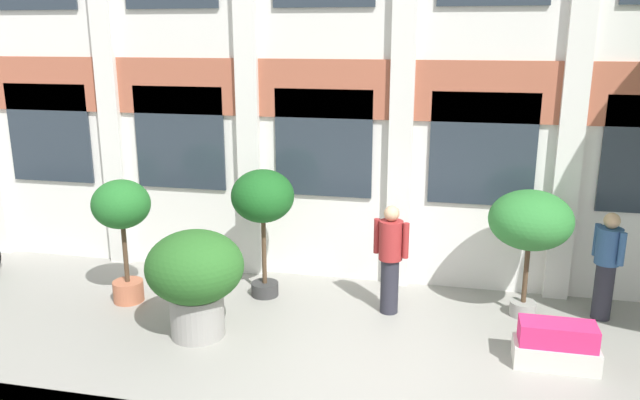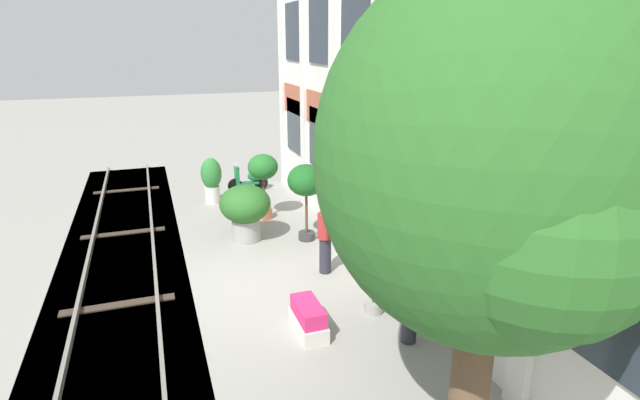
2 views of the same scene
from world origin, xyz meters
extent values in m
plane|color=gray|center=(0.00, 0.00, 0.00)|extent=(80.00, 80.00, 0.00)
cube|color=silver|center=(0.00, 3.05, 4.07)|extent=(14.61, 0.50, 8.15)
cube|color=#AD5B42|center=(0.00, 2.78, 3.10)|extent=(14.61, 0.06, 0.90)
cube|color=silver|center=(-4.87, 2.74, 4.07)|extent=(0.36, 0.16, 8.15)
cube|color=silver|center=(-2.44, 2.74, 4.07)|extent=(0.36, 0.16, 8.15)
cube|color=silver|center=(0.00, 2.74, 4.07)|extent=(0.36, 0.16, 8.15)
cube|color=silver|center=(2.44, 2.74, 4.07)|extent=(0.36, 0.16, 8.15)
cube|color=#28333D|center=(-6.09, 2.77, 2.25)|extent=(1.56, 0.04, 1.70)
cube|color=#28333D|center=(-3.65, 2.77, 2.25)|extent=(1.56, 0.04, 1.70)
cube|color=#28333D|center=(-1.22, 2.77, 2.25)|extent=(1.56, 0.04, 1.70)
cube|color=#28333D|center=(1.22, 2.77, 2.25)|extent=(1.56, 0.04, 1.70)
cylinder|color=#B76647|center=(-3.89, 1.20, 0.16)|extent=(0.45, 0.45, 0.32)
cylinder|color=#4C3826|center=(-3.89, 1.20, 0.85)|extent=(0.07, 0.07, 1.06)
ellipsoid|color=#236B28|center=(-3.89, 1.20, 1.52)|extent=(0.85, 0.85, 0.72)
cylinder|color=#333333|center=(-1.94, 1.85, 0.10)|extent=(0.42, 0.42, 0.20)
cylinder|color=#4C3826|center=(-1.94, 1.85, 0.82)|extent=(0.07, 0.07, 1.23)
ellipsoid|color=#19561E|center=(-1.94, 1.85, 1.59)|extent=(0.94, 0.94, 0.79)
cylinder|color=gray|center=(1.89, 1.95, 0.10)|extent=(0.37, 0.37, 0.21)
cylinder|color=#4C3826|center=(1.89, 1.95, 0.74)|extent=(0.07, 0.07, 1.06)
ellipsoid|color=#2D7A33|center=(1.89, 1.95, 1.43)|extent=(1.15, 1.15, 0.82)
cylinder|color=gray|center=(-2.42, 0.39, 0.29)|extent=(0.72, 0.72, 0.58)
ellipsoid|color=#286023|center=(-2.42, 0.39, 0.98)|extent=(1.29, 1.29, 0.95)
cube|color=beige|center=(2.15, 0.57, 0.14)|extent=(1.00, 0.45, 0.28)
cube|color=#DB2866|center=(2.15, 0.57, 0.42)|extent=(0.90, 0.40, 0.28)
cylinder|color=#282833|center=(0.00, 1.66, 0.41)|extent=(0.26, 0.26, 0.82)
cylinder|color=maroon|center=(0.00, 1.66, 1.10)|extent=(0.34, 0.34, 0.57)
sphere|color=tan|center=(0.00, 1.66, 1.49)|extent=(0.22, 0.22, 0.22)
cylinder|color=maroon|center=(-0.21, 1.72, 1.13)|extent=(0.09, 0.09, 0.51)
cylinder|color=maroon|center=(0.21, 1.60, 1.13)|extent=(0.09, 0.09, 0.51)
cylinder|color=#282833|center=(2.97, 2.10, 0.41)|extent=(0.26, 0.26, 0.83)
cylinder|color=#33598C|center=(2.97, 2.10, 1.08)|extent=(0.34, 0.34, 0.51)
sphere|color=tan|center=(2.97, 2.10, 1.45)|extent=(0.22, 0.22, 0.22)
cylinder|color=#33598C|center=(2.84, 2.28, 1.11)|extent=(0.09, 0.09, 0.46)
cylinder|color=#33598C|center=(3.09, 1.92, 1.11)|extent=(0.09, 0.09, 0.46)
camera|label=1|loc=(0.81, -6.72, 3.92)|focal=35.00mm
camera|label=2|loc=(9.44, -1.75, 4.91)|focal=28.00mm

